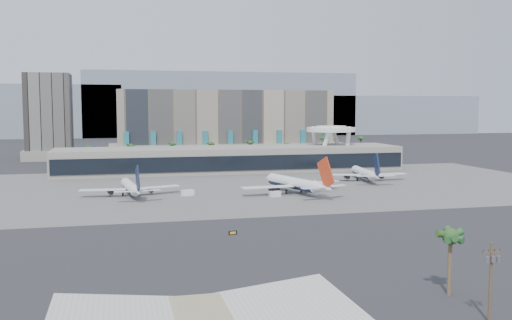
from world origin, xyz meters
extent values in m
plane|color=#232326|center=(0.00, 0.00, 0.00)|extent=(900.00, 900.00, 0.00)
cube|color=#5B5B59|center=(0.00, 55.00, 0.03)|extent=(260.00, 130.00, 0.06)
cube|color=gray|center=(60.00, 470.00, 35.00)|extent=(300.00, 60.00, 70.00)
cube|color=gray|center=(260.00, 470.00, 22.50)|extent=(220.00, 60.00, 45.00)
cube|color=tan|center=(10.00, 175.00, 21.00)|extent=(130.00, 22.00, 42.00)
cube|color=tan|center=(10.00, 173.00, 5.00)|extent=(140.00, 30.00, 10.00)
cube|color=teal|center=(-50.00, 163.00, 9.00)|extent=(3.00, 2.00, 18.00)
cube|color=teal|center=(-35.00, 163.00, 9.00)|extent=(3.00, 2.00, 18.00)
cube|color=teal|center=(-20.00, 163.00, 9.00)|extent=(3.00, 2.00, 18.00)
cube|color=teal|center=(-5.00, 163.00, 9.00)|extent=(3.00, 2.00, 18.00)
cube|color=teal|center=(10.00, 163.00, 9.00)|extent=(3.00, 2.00, 18.00)
cube|color=teal|center=(25.00, 163.00, 9.00)|extent=(3.00, 2.00, 18.00)
cube|color=teal|center=(40.00, 163.00, 9.00)|extent=(3.00, 2.00, 18.00)
cube|color=teal|center=(55.00, 163.00, 9.00)|extent=(3.00, 2.00, 18.00)
cube|color=teal|center=(70.00, 163.00, 9.00)|extent=(3.00, 2.00, 18.00)
cube|color=black|center=(-95.00, 200.00, 26.00)|extent=(26.00, 26.00, 52.00)
cube|color=#9C9689|center=(-95.00, 200.00, 3.00)|extent=(30.00, 30.00, 6.00)
cube|color=#9C9689|center=(0.00, 110.00, 6.00)|extent=(170.00, 32.00, 12.00)
cube|color=black|center=(0.00, 93.80, 5.50)|extent=(168.00, 0.60, 7.00)
cube|color=black|center=(0.00, 110.00, 13.25)|extent=(170.00, 12.00, 2.50)
cylinder|color=white|center=(61.36, 122.36, 11.00)|extent=(6.98, 6.99, 21.89)
cylinder|color=white|center=(48.64, 122.36, 11.00)|extent=(6.98, 6.99, 21.89)
cylinder|color=white|center=(48.64, 109.64, 11.00)|extent=(6.98, 6.99, 21.89)
cylinder|color=white|center=(61.36, 109.64, 11.00)|extent=(6.98, 6.99, 21.89)
cylinder|color=white|center=(55.00, 116.00, 20.00)|extent=(26.00, 26.00, 2.20)
cylinder|color=white|center=(55.00, 116.00, 21.30)|extent=(16.00, 16.00, 1.20)
cylinder|color=brown|center=(-70.00, 145.00, 6.00)|extent=(0.70, 0.70, 12.00)
sphere|color=#305421|center=(-70.00, 145.00, 11.70)|extent=(2.80, 2.80, 2.80)
cylinder|color=brown|center=(-48.00, 145.00, 6.00)|extent=(0.70, 0.70, 12.00)
sphere|color=#305421|center=(-48.00, 145.00, 11.70)|extent=(2.80, 2.80, 2.80)
cylinder|color=brown|center=(-26.00, 145.00, 6.00)|extent=(0.70, 0.70, 12.00)
sphere|color=#305421|center=(-26.00, 145.00, 11.70)|extent=(2.80, 2.80, 2.80)
cylinder|color=brown|center=(-5.00, 145.00, 6.00)|extent=(0.70, 0.70, 12.00)
sphere|color=#305421|center=(-5.00, 145.00, 11.70)|extent=(2.80, 2.80, 2.80)
cylinder|color=brown|center=(18.00, 145.00, 6.00)|extent=(0.70, 0.70, 12.00)
sphere|color=#305421|center=(18.00, 145.00, 11.70)|extent=(2.80, 2.80, 2.80)
cylinder|color=brown|center=(40.00, 145.00, 6.00)|extent=(0.70, 0.70, 12.00)
sphere|color=#305421|center=(40.00, 145.00, 11.70)|extent=(2.80, 2.80, 2.80)
cylinder|color=brown|center=(62.00, 145.00, 6.00)|extent=(0.70, 0.70, 12.00)
sphere|color=#305421|center=(62.00, 145.00, 11.70)|extent=(2.80, 2.80, 2.80)
cylinder|color=brown|center=(85.00, 145.00, 6.00)|extent=(0.70, 0.70, 12.00)
sphere|color=#305421|center=(85.00, 145.00, 11.70)|extent=(2.80, 2.80, 2.80)
cube|color=silver|center=(-36.00, -102.00, 6.40)|extent=(18.65, 22.60, 2.30)
cylinder|color=#4C3826|center=(-2.00, -96.00, 6.00)|extent=(0.44, 0.44, 12.00)
cube|color=#4C3826|center=(-2.00, -96.00, 10.60)|extent=(3.20, 0.22, 0.22)
cylinder|color=slate|center=(-2.90, -96.35, 9.60)|extent=(0.56, 0.56, 0.90)
cylinder|color=slate|center=(-2.00, -96.35, 9.60)|extent=(0.56, 0.56, 0.90)
cylinder|color=slate|center=(-1.10, -96.35, 9.60)|extent=(0.56, 0.56, 0.90)
cylinder|color=black|center=(-3.40, -96.00, 10.85)|extent=(0.12, 0.12, 0.30)
cylinder|color=black|center=(-0.60, -96.00, 10.85)|extent=(0.12, 0.12, 0.30)
cylinder|color=white|center=(-50.72, 41.27, 3.20)|extent=(6.49, 24.49, 3.55)
cylinder|color=#111B38|center=(-50.72, 41.27, 3.06)|extent=(6.36, 24.00, 3.48)
cone|color=white|center=(-52.42, 55.06, 3.20)|extent=(4.02, 4.40, 3.55)
cone|color=white|center=(-48.80, 25.72, 3.46)|extent=(4.50, 8.37, 3.55)
cube|color=white|center=(-60.31, 39.19, 2.67)|extent=(16.24, 4.93, 0.31)
cube|color=white|center=(-40.91, 41.58, 2.67)|extent=(16.28, 8.57, 0.31)
cylinder|color=black|center=(-57.72, 39.96, 1.78)|extent=(2.37, 3.77, 1.95)
cylinder|color=black|center=(-43.61, 41.70, 1.78)|extent=(2.37, 3.77, 1.95)
cube|color=#111B38|center=(-48.64, 24.39, 8.08)|extent=(1.43, 8.06, 9.35)
cube|color=white|center=(-52.66, 24.34, 3.91)|extent=(7.14, 2.08, 0.22)
cube|color=white|center=(-44.72, 25.32, 3.91)|extent=(7.37, 3.73, 0.22)
cylinder|color=black|center=(-51.87, 50.65, 0.71)|extent=(0.44, 0.44, 1.42)
cylinder|color=black|center=(-53.43, 40.04, 0.71)|extent=(0.62, 0.62, 1.42)
cylinder|color=black|center=(-47.79, 40.73, 0.71)|extent=(0.62, 0.62, 1.42)
cylinder|color=white|center=(7.90, 33.29, 3.78)|extent=(12.27, 28.67, 4.20)
cylinder|color=#111B38|center=(7.90, 33.29, 3.63)|extent=(12.02, 28.09, 4.12)
cone|color=white|center=(3.18, 49.03, 3.78)|extent=(5.39, 5.74, 4.20)
cone|color=white|center=(13.23, 15.53, 4.10)|extent=(6.74, 10.27, 4.20)
cube|color=white|center=(-2.87, 28.96, 3.15)|extent=(19.20, 5.74, 0.37)
cube|color=white|center=(19.28, 35.60, 3.15)|extent=(18.61, 12.77, 0.37)
cylinder|color=black|center=(0.00, 30.37, 2.10)|extent=(3.42, 4.69, 2.31)
cylinder|color=black|center=(16.11, 35.20, 2.10)|extent=(3.42, 4.69, 2.31)
cube|color=#BB3315|center=(13.69, 14.02, 9.56)|extent=(3.25, 9.29, 11.06)
cube|color=white|center=(9.01, 13.17, 4.62)|extent=(8.66, 3.56, 0.26)
cube|color=white|center=(18.06, 15.89, 4.62)|extent=(8.60, 5.61, 0.26)
cylinder|color=black|center=(4.69, 44.00, 0.84)|extent=(0.53, 0.53, 1.68)
cylinder|color=black|center=(4.99, 31.31, 0.84)|extent=(0.74, 0.74, 1.68)
cylinder|color=black|center=(11.43, 33.25, 0.84)|extent=(0.74, 0.74, 1.68)
cylinder|color=white|center=(48.55, 60.21, 3.38)|extent=(7.20, 25.88, 3.76)
cylinder|color=#111B38|center=(48.55, 60.21, 3.24)|extent=(7.06, 25.36, 3.68)
cone|color=white|center=(50.54, 74.75, 3.38)|extent=(4.29, 4.70, 3.76)
cone|color=white|center=(46.29, 43.80, 3.66)|extent=(4.87, 8.88, 3.76)
cube|color=white|center=(38.19, 60.68, 2.82)|extent=(17.17, 9.26, 0.33)
cube|color=white|center=(58.65, 57.87, 2.82)|extent=(17.13, 4.98, 0.33)
cylinder|color=black|center=(41.04, 60.76, 1.88)|extent=(2.56, 4.00, 2.07)
cylinder|color=black|center=(55.92, 58.72, 1.88)|extent=(2.56, 4.00, 2.07)
cube|color=#111B38|center=(46.10, 42.41, 8.54)|extent=(1.62, 8.51, 9.88)
cube|color=white|center=(41.98, 43.45, 4.13)|extent=(7.79, 4.03, 0.23)
cube|color=white|center=(50.35, 42.30, 4.13)|extent=(7.52, 2.09, 0.23)
cylinder|color=black|center=(49.90, 70.10, 0.75)|extent=(0.47, 0.47, 1.50)
cylinder|color=black|center=(45.44, 59.69, 0.75)|extent=(0.66, 0.66, 1.50)
cylinder|color=black|center=(51.39, 58.87, 0.75)|extent=(0.66, 0.66, 1.50)
cube|color=white|center=(-30.73, 35.61, 1.06)|extent=(4.79, 3.46, 2.11)
cube|color=silver|center=(-0.94, 25.66, 1.00)|extent=(4.11, 2.63, 2.00)
cube|color=black|center=(-27.37, -29.94, 0.49)|extent=(2.19, 0.81, 0.99)
cube|color=orange|center=(-27.37, -30.12, 0.49)|extent=(1.55, 0.42, 0.59)
cylinder|color=black|center=(-28.16, -29.94, 0.30)|extent=(0.12, 0.12, 0.59)
cylinder|color=black|center=(-26.57, -29.94, 0.30)|extent=(0.12, 0.12, 0.59)
cylinder|color=brown|center=(-0.83, -83.60, 5.20)|extent=(0.70, 0.70, 10.41)
sphere|color=#305421|center=(-0.83, -83.60, 10.11)|extent=(2.80, 2.80, 2.80)
camera|label=1|loc=(-54.76, -167.12, 31.67)|focal=40.00mm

